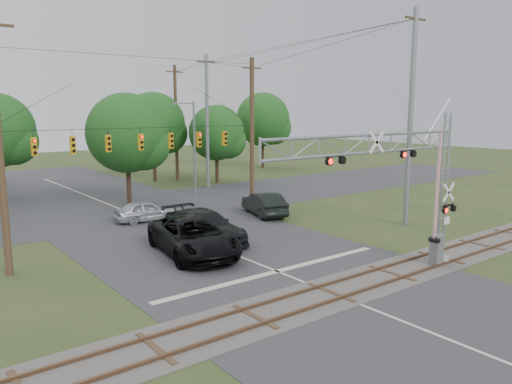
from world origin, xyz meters
TOP-DOWN VIEW (x-y plane):
  - ground at (0.00, 0.00)m, footprint 160.00×160.00m
  - road_main at (0.00, 10.00)m, footprint 14.00×90.00m
  - road_cross at (0.00, 24.00)m, footprint 90.00×12.00m
  - railroad_track at (0.00, 2.00)m, footprint 90.00×3.20m
  - crossing_gantry at (3.91, 1.64)m, footprint 11.94×0.94m
  - traffic_signal_span at (0.88, 20.00)m, footprint 19.34×0.36m
  - pickup_black at (-1.67, 10.38)m, footprint 4.32×7.39m
  - car_dark at (0.14, 12.18)m, footprint 2.76×6.31m
  - sedan_silver at (-0.18, 19.21)m, footprint 4.34×2.09m
  - suv_dark at (7.41, 15.82)m, footprint 3.14×5.33m
  - streetlight at (7.73, 26.24)m, footprint 2.19×0.23m
  - utility_poles at (3.22, 22.13)m, footprint 26.30×27.76m
  - treeline at (3.10, 34.67)m, footprint 53.00×22.46m

SIDE VIEW (x-z plane):
  - ground at x=0.00m, z-range 0.00..0.00m
  - road_main at x=0.00m, z-range 0.00..0.02m
  - road_cross at x=0.00m, z-range 0.00..0.02m
  - railroad_track at x=0.00m, z-range -0.05..0.11m
  - sedan_silver at x=-0.18m, z-range 0.00..1.43m
  - suv_dark at x=7.41m, z-range 0.00..1.66m
  - car_dark at x=0.14m, z-range 0.00..1.80m
  - pickup_black at x=-1.67m, z-range 0.00..1.93m
  - streetlight at x=7.73m, z-range 0.49..8.69m
  - crossing_gantry at x=3.91m, z-range 0.93..8.32m
  - treeline at x=3.10m, z-range 0.85..10.47m
  - traffic_signal_span at x=0.88m, z-range -0.08..11.42m
  - utility_poles at x=3.22m, z-range -0.61..13.17m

